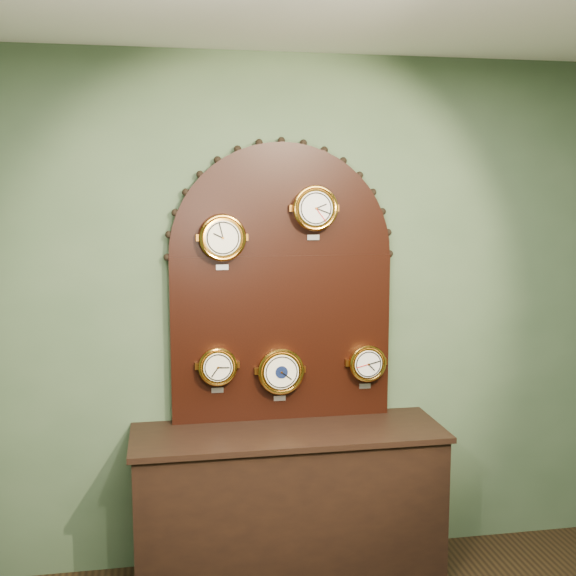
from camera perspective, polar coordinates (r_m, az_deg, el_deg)
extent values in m
plane|color=#43593D|center=(3.94, -0.64, -2.12)|extent=(4.00, 0.00, 4.00)
cube|color=black|center=(3.98, 0.05, -17.12)|extent=(1.60, 0.50, 0.80)
cube|color=black|center=(3.91, -0.52, -3.97)|extent=(1.20, 0.06, 0.90)
cylinder|color=black|center=(3.85, -0.52, 2.61)|extent=(1.20, 0.06, 1.20)
cylinder|color=orange|center=(3.74, -5.26, 4.03)|extent=(0.23, 0.08, 0.23)
torus|color=orange|center=(3.71, -5.22, 4.00)|extent=(0.24, 0.02, 0.24)
cylinder|color=white|center=(3.70, -5.21, 3.99)|extent=(0.18, 0.01, 0.18)
cube|color=#B2B2B9|center=(3.78, -5.26, 1.66)|extent=(0.07, 0.01, 0.03)
cylinder|color=orange|center=(3.81, 2.12, 6.38)|extent=(0.22, 0.08, 0.22)
torus|color=orange|center=(3.77, 2.22, 6.37)|extent=(0.24, 0.02, 0.24)
cylinder|color=silver|center=(3.77, 2.24, 6.37)|extent=(0.18, 0.01, 0.18)
cube|color=#B2B2B9|center=(3.84, 2.03, 4.05)|extent=(0.07, 0.01, 0.03)
cylinder|color=orange|center=(3.84, -5.64, -6.18)|extent=(0.19, 0.08, 0.19)
torus|color=orange|center=(3.81, -5.60, -6.29)|extent=(0.21, 0.02, 0.21)
cylinder|color=white|center=(3.80, -5.60, -6.32)|extent=(0.15, 0.01, 0.15)
cube|color=#B2B2B9|center=(3.90, -5.64, -8.10)|extent=(0.07, 0.01, 0.03)
cylinder|color=orange|center=(3.89, -0.62, -6.58)|extent=(0.23, 0.08, 0.23)
torus|color=orange|center=(3.86, -0.54, -6.70)|extent=(0.25, 0.02, 0.25)
cylinder|color=white|center=(3.85, -0.52, -6.72)|extent=(0.19, 0.01, 0.19)
cube|color=#B2B2B9|center=(3.96, -0.67, -8.77)|extent=(0.07, 0.01, 0.03)
cylinder|color=#0D1639|center=(3.85, -0.51, -6.73)|extent=(0.07, 0.00, 0.07)
cylinder|color=orange|center=(3.99, 6.27, -5.92)|extent=(0.19, 0.08, 0.19)
torus|color=orange|center=(3.96, 6.40, -6.03)|extent=(0.21, 0.02, 0.21)
cylinder|color=silver|center=(3.95, 6.43, -6.05)|extent=(0.15, 0.01, 0.15)
cube|color=#B2B2B9|center=(4.05, 6.14, -7.77)|extent=(0.06, 0.01, 0.03)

